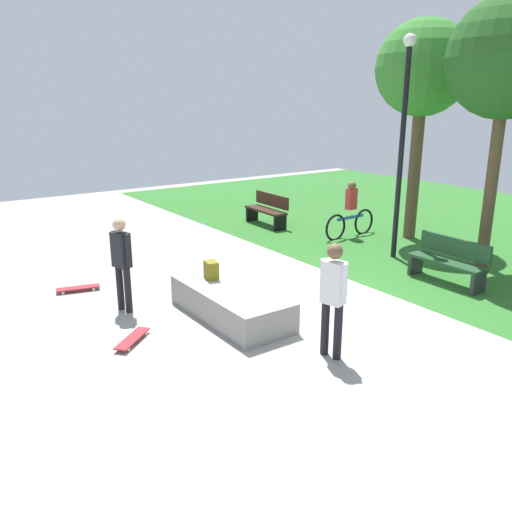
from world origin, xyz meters
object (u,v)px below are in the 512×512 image
object	(u,v)px
concrete_ledge	(231,303)
tree_broad_elm	(423,71)
skater_performing_trick	(122,258)
tree_slender_maple	(507,60)
lamp_post	(403,130)
skateboard_spare	(78,288)
skater_watching	(333,292)
park_bench_near_path	(449,260)
cyclist_on_bicycle	(351,214)
park_bench_far_left	(268,209)
skateboard_by_ledge	(132,339)
backpack_on_ledge	(211,270)

from	to	relation	value
concrete_ledge	tree_broad_elm	xyz separation A→B (m)	(-1.76, 6.78, 3.97)
skater_performing_trick	tree_slender_maple	xyz separation A→B (m)	(2.14, 7.40, 3.34)
tree_broad_elm	lamp_post	xyz separation A→B (m)	(0.96, -1.74, -1.31)
skateboard_spare	tree_broad_elm	xyz separation A→B (m)	(0.99, 8.52, 4.16)
skater_watching	park_bench_near_path	distance (m)	4.24
skater_performing_trick	cyclist_on_bicycle	xyz separation A→B (m)	(-1.44, 6.91, -0.33)
skater_performing_trick	lamp_post	distance (m)	6.71
park_bench_near_path	tree_slender_maple	xyz separation A→B (m)	(-0.21, 1.53, 3.83)
concrete_ledge	park_bench_near_path	world-z (taller)	park_bench_near_path
skateboard_spare	tree_slender_maple	size ratio (longest dim) A/B	0.15
park_bench_far_left	tree_slender_maple	distance (m)	7.22
skater_watching	tree_broad_elm	world-z (taller)	tree_broad_elm
skater_performing_trick	park_bench_far_left	bearing A→B (deg)	122.77
skater_watching	skateboard_spare	xyz separation A→B (m)	(-4.79, -2.15, -0.92)
skateboard_by_ledge	park_bench_far_left	xyz separation A→B (m)	(-5.07, 6.30, 0.42)
skateboard_by_ledge	tree_broad_elm	xyz separation A→B (m)	(-1.73, 8.54, 4.16)
skater_performing_trick	lamp_post	world-z (taller)	lamp_post
concrete_ledge	tree_broad_elm	bearing A→B (deg)	104.55
skateboard_spare	cyclist_on_bicycle	distance (m)	7.31
skateboard_spare	park_bench_far_left	bearing A→B (deg)	110.52
skateboard_spare	park_bench_near_path	world-z (taller)	park_bench_near_path
cyclist_on_bicycle	backpack_on_ledge	bearing A→B (deg)	-69.22
concrete_ledge	skater_watching	size ratio (longest dim) A/B	1.43
park_bench_far_left	skateboard_by_ledge	bearing A→B (deg)	-51.16
park_bench_far_left	cyclist_on_bicycle	xyz separation A→B (m)	(2.36, 1.00, 0.15)
park_bench_near_path	tree_broad_elm	distance (m)	5.21
park_bench_far_left	skater_performing_trick	bearing A→B (deg)	-57.23
tree_broad_elm	concrete_ledge	bearing A→B (deg)	-75.45
tree_broad_elm	skater_performing_trick	bearing A→B (deg)	-86.79
tree_broad_elm	lamp_post	size ratio (longest dim) A/B	1.12
backpack_on_ledge	cyclist_on_bicycle	bearing A→B (deg)	-56.86
skater_performing_trick	park_bench_near_path	bearing A→B (deg)	68.16
skater_watching	tree_slender_maple	xyz separation A→B (m)	(-1.20, 5.63, 3.32)
skater_watching	skateboard_spare	world-z (taller)	skater_watching
tree_slender_maple	cyclist_on_bicycle	distance (m)	5.16
park_bench_far_left	cyclist_on_bicycle	size ratio (longest dim) A/B	0.89
backpack_on_ledge	park_bench_near_path	xyz separation A→B (m)	(1.69, 4.49, -0.18)
backpack_on_ledge	cyclist_on_bicycle	xyz separation A→B (m)	(-2.10, 5.53, -0.03)
backpack_on_ledge	lamp_post	bearing A→B (deg)	-75.86
concrete_ledge	skater_watching	xyz separation A→B (m)	(2.04, 0.40, 0.73)
tree_slender_maple	skater_performing_trick	bearing A→B (deg)	-106.15
lamp_post	skateboard_spare	bearing A→B (deg)	-106.05
backpack_on_ledge	tree_slender_maple	distance (m)	7.20
skateboard_by_ledge	lamp_post	distance (m)	7.41
skater_watching	cyclist_on_bicycle	bearing A→B (deg)	132.93
lamp_post	concrete_ledge	bearing A→B (deg)	-81.01
tree_slender_maple	lamp_post	distance (m)	2.37
skateboard_by_ledge	cyclist_on_bicycle	bearing A→B (deg)	110.36
backpack_on_ledge	skateboard_by_ledge	xyz separation A→B (m)	(0.61, -1.77, -0.60)
park_bench_near_path	park_bench_far_left	world-z (taller)	same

